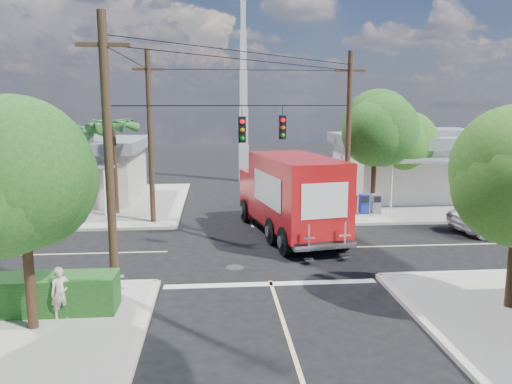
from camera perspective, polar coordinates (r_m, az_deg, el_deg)
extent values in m
plane|color=black|center=(21.94, 0.44, -6.57)|extent=(120.00, 120.00, 0.00)
cube|color=#A6A096|center=(35.01, 16.95, -0.65)|extent=(14.00, 14.00, 0.14)
cube|color=beige|center=(33.07, 5.61, -0.87)|extent=(0.25, 14.00, 0.14)
cube|color=beige|center=(28.77, 22.07, -3.18)|extent=(14.00, 0.25, 0.14)
cube|color=#A6A096|center=(33.77, -20.30, -1.22)|extent=(14.00, 14.00, 0.14)
cube|color=beige|center=(32.60, -8.36, -1.08)|extent=(0.25, 14.00, 0.14)
cube|color=beige|center=(27.25, -24.17, -4.03)|extent=(14.00, 0.25, 0.14)
cube|color=beige|center=(13.11, 24.17, -18.99)|extent=(0.25, 14.00, 0.14)
cube|color=beige|center=(31.62, -1.22, -1.44)|extent=(0.12, 12.00, 0.01)
cube|color=beige|center=(12.73, 4.81, -19.34)|extent=(0.12, 12.00, 0.01)
cube|color=beige|center=(24.90, 24.13, -5.44)|extent=(12.00, 0.12, 0.01)
cube|color=beige|center=(23.29, -25.05, -6.53)|extent=(12.00, 0.12, 0.01)
cube|color=silver|center=(17.87, 1.72, -10.45)|extent=(7.50, 0.40, 0.01)
cube|color=white|center=(36.24, 18.71, 2.43)|extent=(11.00, 8.00, 3.40)
cube|color=gray|center=(36.05, 18.90, 5.66)|extent=(11.80, 8.80, 0.70)
cube|color=gray|center=(36.02, 18.94, 6.46)|extent=(6.05, 4.40, 0.50)
cube|color=gray|center=(31.70, 22.34, 3.40)|extent=(9.90, 1.80, 0.15)
cylinder|color=silver|center=(29.40, 15.20, 0.49)|extent=(0.12, 0.12, 2.90)
cube|color=beige|center=(35.22, -21.39, 1.91)|extent=(10.00, 8.00, 3.20)
cube|color=gray|center=(35.02, -21.60, 5.07)|extent=(10.80, 8.80, 0.70)
cube|color=gray|center=(34.99, -21.65, 5.88)|extent=(5.50, 4.40, 0.50)
cube|color=gray|center=(30.46, -24.11, 2.66)|extent=(9.00, 1.80, 0.15)
cylinder|color=silver|center=(28.79, -16.91, 0.01)|extent=(0.12, 0.12, 2.70)
cube|color=silver|center=(41.29, -1.41, 3.33)|extent=(0.80, 0.80, 3.00)
cube|color=silver|center=(41.06, -1.43, 7.49)|extent=(0.70, 0.70, 3.00)
cube|color=silver|center=(41.04, -1.44, 11.68)|extent=(0.60, 0.60, 3.00)
cube|color=silver|center=(41.24, -1.46, 15.85)|extent=(0.50, 0.50, 3.00)
cube|color=silver|center=(41.66, -1.48, 19.96)|extent=(0.40, 0.40, 3.00)
cylinder|color=#422D1C|center=(14.98, -24.58, -7.40)|extent=(0.28, 0.28, 3.71)
sphere|color=#184B19|center=(14.50, -25.23, 1.41)|extent=(3.71, 3.71, 3.71)
sphere|color=#184B19|center=(14.80, -26.49, 2.38)|extent=(3.02, 3.02, 3.02)
sphere|color=#184B19|center=(14.11, -24.28, 0.80)|extent=(3.25, 3.25, 3.25)
cylinder|color=#422D1C|center=(29.49, 13.28, 1.78)|extent=(0.28, 0.28, 4.10)
sphere|color=#184B19|center=(29.25, 13.48, 6.75)|extent=(4.10, 4.10, 4.10)
sphere|color=#184B19|center=(29.31, 12.63, 7.29)|extent=(3.33, 3.33, 3.33)
sphere|color=#184B19|center=(29.08, 14.31, 6.44)|extent=(3.58, 3.58, 3.58)
cylinder|color=#422D1C|center=(32.45, 16.44, 1.90)|extent=(0.28, 0.28, 3.58)
sphere|color=#246117|center=(32.23, 16.63, 5.85)|extent=(3.58, 3.58, 3.58)
sphere|color=#246117|center=(32.26, 15.86, 6.29)|extent=(2.91, 2.91, 2.91)
sphere|color=#246117|center=(32.09, 17.40, 5.59)|extent=(3.14, 3.14, 3.14)
sphere|color=#246117|center=(16.47, 26.45, 1.98)|extent=(2.81, 2.81, 2.81)
cylinder|color=#422D1C|center=(29.21, -15.78, 2.49)|extent=(0.24, 0.24, 5.00)
cone|color=#316F2E|center=(28.84, -14.25, 7.65)|extent=(0.50, 2.06, 0.98)
cone|color=#316F2E|center=(29.59, -14.69, 7.68)|extent=(1.92, 1.68, 0.98)
cone|color=#316F2E|center=(29.90, -16.08, 7.64)|extent=(2.12, 0.95, 0.98)
cone|color=#316F2E|center=(29.55, -17.43, 7.55)|extent=(1.34, 2.07, 0.98)
cone|color=#316F2E|center=(28.79, -17.77, 7.48)|extent=(1.34, 2.07, 0.98)
cone|color=#316F2E|center=(28.18, -16.77, 7.49)|extent=(2.12, 0.95, 0.98)
cone|color=#316F2E|center=(28.21, -15.17, 7.57)|extent=(1.92, 1.68, 0.98)
cylinder|color=#422D1C|center=(31.12, -18.87, 2.39)|extent=(0.24, 0.24, 4.60)
cone|color=#316F2E|center=(30.71, -17.48, 6.87)|extent=(0.50, 2.06, 0.98)
cone|color=#316F2E|center=(31.47, -17.81, 6.92)|extent=(1.92, 1.68, 0.98)
cone|color=#316F2E|center=(31.82, -19.08, 6.88)|extent=(2.12, 0.95, 0.98)
cone|color=#316F2E|center=(31.50, -20.38, 6.78)|extent=(1.34, 2.07, 0.98)
cone|color=#316F2E|center=(30.75, -20.77, 6.69)|extent=(1.34, 2.07, 0.98)
cone|color=#316F2E|center=(30.12, -19.89, 6.69)|extent=(2.12, 0.95, 0.98)
cone|color=#316F2E|center=(30.10, -18.40, 6.77)|extent=(1.92, 1.68, 0.98)
cylinder|color=#473321|center=(16.17, -16.47, 3.40)|extent=(0.28, 0.28, 9.00)
cube|color=#473321|center=(16.18, -17.10, 15.80)|extent=(1.60, 0.12, 0.12)
cylinder|color=#473321|center=(27.16, 10.48, 6.11)|extent=(0.28, 0.28, 9.00)
cube|color=#473321|center=(27.16, 10.72, 13.49)|extent=(1.60, 0.12, 0.12)
cylinder|color=#473321|center=(26.41, -11.98, 5.95)|extent=(0.28, 0.28, 9.00)
cube|color=#473321|center=(26.41, -12.26, 13.55)|extent=(1.60, 0.12, 0.12)
cylinder|color=black|center=(21.04, 0.46, 9.85)|extent=(10.43, 10.43, 0.04)
cube|color=black|center=(20.20, -1.61, 7.15)|extent=(0.30, 0.24, 1.05)
sphere|color=red|center=(20.05, -1.59, 8.07)|extent=(0.20, 0.20, 0.20)
cube|color=black|center=(22.28, 3.04, 7.39)|extent=(0.30, 0.24, 1.05)
sphere|color=red|center=(22.13, 3.10, 8.23)|extent=(0.20, 0.20, 0.20)
cube|color=silver|center=(17.40, -24.62, -10.26)|extent=(5.94, 0.05, 0.08)
cube|color=silver|center=(17.27, -24.72, -9.01)|extent=(5.94, 0.05, 0.08)
cube|color=silver|center=(16.62, -15.40, -10.09)|extent=(0.09, 0.06, 1.00)
cube|color=#114014|center=(16.70, -26.26, -10.49)|extent=(6.20, 1.20, 1.10)
cube|color=#AB1011|center=(28.76, 10.88, -1.36)|extent=(0.50, 0.50, 1.10)
cube|color=navy|center=(28.96, 12.21, -1.34)|extent=(0.50, 0.50, 1.10)
cube|color=slate|center=(29.17, 13.53, -1.31)|extent=(0.50, 0.50, 1.10)
cube|color=black|center=(24.30, 3.72, -3.46)|extent=(4.19, 9.02, 0.28)
cube|color=red|center=(27.28, 1.34, -0.06)|extent=(2.99, 2.38, 2.45)
cube|color=black|center=(27.94, 0.87, 1.11)|extent=(2.35, 0.73, 1.06)
cube|color=silver|center=(28.37, 0.73, -1.27)|extent=(2.54, 0.63, 0.39)
cube|color=red|center=(23.05, 4.60, 0.04)|extent=(3.98, 6.88, 3.23)
cube|color=white|center=(23.55, 7.83, 0.60)|extent=(0.80, 3.94, 1.45)
cube|color=white|center=(22.56, 1.24, 0.29)|extent=(0.80, 3.94, 1.45)
cube|color=white|center=(20.05, 7.86, -1.02)|extent=(1.97, 0.41, 1.45)
cube|color=silver|center=(20.35, 7.91, -6.19)|extent=(2.68, 0.79, 0.20)
cube|color=silver|center=(19.81, 6.03, -5.26)|extent=(0.50, 0.16, 1.11)
cube|color=silver|center=(20.43, 10.11, -4.89)|extent=(0.50, 0.16, 1.11)
cylinder|color=black|center=(26.95, -1.16, -2.11)|extent=(0.59, 1.27, 1.23)
cylinder|color=black|center=(27.70, 3.97, -1.80)|extent=(0.59, 1.27, 1.23)
cylinder|color=black|center=(20.94, 3.38, -5.65)|extent=(0.59, 1.27, 1.23)
cylinder|color=black|center=(21.89, 9.75, -5.08)|extent=(0.59, 1.27, 1.23)
imported|color=silver|center=(27.48, 26.48, -2.69)|extent=(5.40, 2.87, 1.45)
imported|color=beige|center=(15.59, -21.43, -10.72)|extent=(0.67, 0.58, 1.54)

